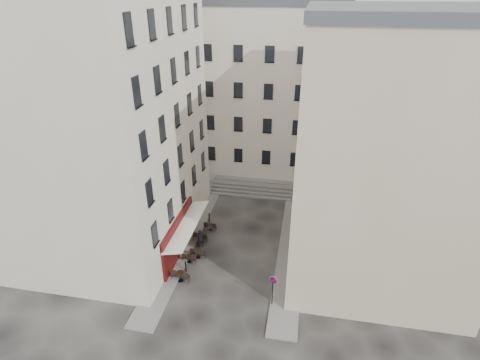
% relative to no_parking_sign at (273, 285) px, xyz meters
% --- Properties ---
extents(ground, '(90.00, 90.00, 0.00)m').
position_rel_no_parking_sign_xyz_m(ground, '(-3.62, 3.17, -1.80)').
color(ground, black).
rests_on(ground, ground).
extents(sidewalk_left, '(2.00, 22.00, 0.12)m').
position_rel_no_parking_sign_xyz_m(sidewalk_left, '(-8.12, 7.17, -1.74)').
color(sidewalk_left, slate).
rests_on(sidewalk_left, ground).
extents(sidewalk_right, '(2.00, 18.00, 0.12)m').
position_rel_no_parking_sign_xyz_m(sidewalk_right, '(0.88, 6.17, -1.74)').
color(sidewalk_right, slate).
rests_on(sidewalk_right, ground).
extents(building_left, '(12.20, 16.20, 20.60)m').
position_rel_no_parking_sign_xyz_m(building_left, '(-14.12, 6.17, 8.51)').
color(building_left, beige).
rests_on(building_left, ground).
extents(building_right, '(12.20, 14.20, 18.60)m').
position_rel_no_parking_sign_xyz_m(building_right, '(6.88, 6.67, 7.51)').
color(building_right, '#C1B78F').
rests_on(building_right, ground).
extents(building_back, '(18.20, 10.20, 18.60)m').
position_rel_no_parking_sign_xyz_m(building_back, '(-4.62, 22.17, 7.51)').
color(building_back, beige).
rests_on(building_back, ground).
extents(cafe_storefront, '(1.74, 7.30, 3.50)m').
position_rel_no_parking_sign_xyz_m(cafe_storefront, '(-7.93, 4.17, 0.08)').
color(cafe_storefront, '#420A09').
rests_on(cafe_storefront, ground).
extents(stone_steps, '(9.00, 3.15, 0.80)m').
position_rel_no_parking_sign_xyz_m(stone_steps, '(-3.62, 15.75, -1.40)').
color(stone_steps, '#595754').
rests_on(stone_steps, ground).
extents(bollard_near, '(0.12, 0.12, 0.98)m').
position_rel_no_parking_sign_xyz_m(bollard_near, '(-6.87, 2.17, -1.28)').
color(bollard_near, black).
rests_on(bollard_near, ground).
extents(bollard_mid, '(0.12, 0.12, 0.98)m').
position_rel_no_parking_sign_xyz_m(bollard_mid, '(-6.87, 5.67, -1.28)').
color(bollard_mid, black).
rests_on(bollard_mid, ground).
extents(bollard_far, '(0.12, 0.12, 0.98)m').
position_rel_no_parking_sign_xyz_m(bollard_far, '(-6.87, 9.17, -1.28)').
color(bollard_far, black).
rests_on(bollard_far, ground).
extents(no_parking_sign, '(0.56, 0.21, 2.54)m').
position_rel_no_parking_sign_xyz_m(no_parking_sign, '(0.00, 0.00, 0.00)').
color(no_parking_sign, black).
rests_on(no_parking_sign, ground).
extents(bistro_table_a, '(1.42, 0.66, 1.00)m').
position_rel_no_parking_sign_xyz_m(bistro_table_a, '(-6.95, 1.14, -1.29)').
color(bistro_table_a, black).
rests_on(bistro_table_a, ground).
extents(bistro_table_b, '(1.16, 0.54, 0.82)m').
position_rel_no_parking_sign_xyz_m(bistro_table_b, '(-6.96, 3.31, -1.38)').
color(bistro_table_b, black).
rests_on(bistro_table_b, ground).
extents(bistro_table_c, '(1.28, 0.60, 0.90)m').
position_rel_no_parking_sign_xyz_m(bistro_table_c, '(-6.43, 3.99, -1.34)').
color(bistro_table_c, black).
rests_on(bistro_table_c, ground).
extents(bistro_table_d, '(1.23, 0.58, 0.86)m').
position_rel_no_parking_sign_xyz_m(bistro_table_d, '(-6.85, 6.18, -1.36)').
color(bistro_table_d, black).
rests_on(bistro_table_d, ground).
extents(bistro_table_e, '(1.16, 0.54, 0.81)m').
position_rel_no_parking_sign_xyz_m(bistro_table_e, '(-6.43, 7.91, -1.39)').
color(bistro_table_e, black).
rests_on(bistro_table_e, ground).
extents(pedestrian, '(0.73, 0.69, 1.68)m').
position_rel_no_parking_sign_xyz_m(pedestrian, '(-6.64, 5.42, -0.96)').
color(pedestrian, black).
rests_on(pedestrian, ground).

